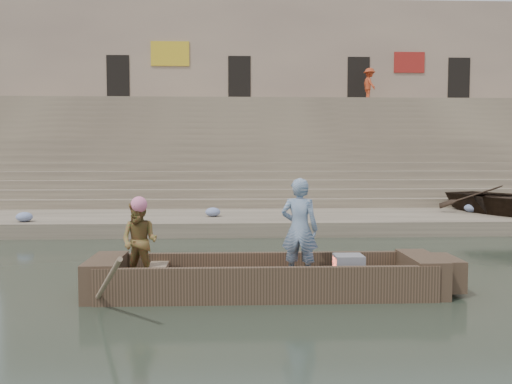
{
  "coord_description": "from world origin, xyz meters",
  "views": [
    {
      "loc": [
        -2.45,
        -8.64,
        2.26
      ],
      "look_at": [
        -1.91,
        3.65,
        1.4
      ],
      "focal_mm": 38.9,
      "sensor_mm": 36.0,
      "label": 1
    }
  ],
  "objects": [
    {
      "name": "beached_rowboat",
      "position": [
        6.08,
        7.81,
        0.85
      ],
      "size": [
        4.56,
        5.24,
        0.91
      ],
      "primitive_type": "imported",
      "rotation": [
        0.0,
        0.0,
        0.39
      ],
      "color": "#2D2116",
      "rests_on": "lower_landing"
    },
    {
      "name": "standing_man",
      "position": [
        -1.36,
        0.17,
        1.04
      ],
      "size": [
        0.69,
        0.55,
        1.65
      ],
      "primitive_type": "imported",
      "rotation": [
        0.0,
        0.0,
        2.85
      ],
      "color": "navy",
      "rests_on": "main_rowboat"
    },
    {
      "name": "mid_landing",
      "position": [
        0.0,
        15.5,
        1.4
      ],
      "size": [
        32.0,
        3.0,
        2.8
      ],
      "primitive_type": "cube",
      "color": "gray",
      "rests_on": "ground"
    },
    {
      "name": "main_rowboat",
      "position": [
        -1.91,
        0.15,
        0.11
      ],
      "size": [
        5.0,
        1.3,
        0.22
      ],
      "primitive_type": "cube",
      "color": "brown",
      "rests_on": "ground"
    },
    {
      "name": "television",
      "position": [
        -0.58,
        0.15,
        0.42
      ],
      "size": [
        0.46,
        0.42,
        0.4
      ],
      "color": "gray",
      "rests_on": "main_rowboat"
    },
    {
      "name": "rowboat_trim",
      "position": [
        -1.71,
        0.14,
        0.31
      ],
      "size": [
        6.04,
        2.63,
        1.96
      ],
      "color": "brown",
      "rests_on": "ground"
    },
    {
      "name": "upper_landing",
      "position": [
        0.0,
        22.5,
        2.6
      ],
      "size": [
        32.0,
        3.0,
        5.2
      ],
      "primitive_type": "cube",
      "color": "gray",
      "rests_on": "ground"
    },
    {
      "name": "rowing_man",
      "position": [
        -3.91,
        0.13,
        0.87
      ],
      "size": [
        0.75,
        0.67,
        1.29
      ],
      "primitive_type": "imported",
      "rotation": [
        0.0,
        0.0,
        -0.34
      ],
      "color": "#2C822B",
      "rests_on": "main_rowboat"
    },
    {
      "name": "cloth_bundles",
      "position": [
        0.88,
        7.63,
        0.53
      ],
      "size": [
        18.06,
        2.33,
        0.26
      ],
      "color": "#3F5999",
      "rests_on": "lower_landing"
    },
    {
      "name": "ghat_steps",
      "position": [
        0.0,
        17.19,
        1.8
      ],
      "size": [
        32.0,
        11.0,
        5.2
      ],
      "color": "gray",
      "rests_on": "ground"
    },
    {
      "name": "building_wall",
      "position": [
        0.0,
        26.5,
        5.6
      ],
      "size": [
        32.0,
        5.07,
        11.2
      ],
      "color": "tan",
      "rests_on": "ground"
    },
    {
      "name": "ground",
      "position": [
        0.0,
        0.0,
        0.0
      ],
      "size": [
        120.0,
        120.0,
        0.0
      ],
      "primitive_type": "plane",
      "color": "#263024",
      "rests_on": "ground"
    },
    {
      "name": "pedestrian",
      "position": [
        5.3,
        22.56,
        6.12
      ],
      "size": [
        0.87,
        1.29,
        1.85
      ],
      "primitive_type": "imported",
      "rotation": [
        0.0,
        0.0,
        1.73
      ],
      "color": "#B03E1D",
      "rests_on": "upper_landing"
    },
    {
      "name": "lower_landing",
      "position": [
        0.0,
        8.0,
        0.2
      ],
      "size": [
        32.0,
        4.0,
        0.4
      ],
      "primitive_type": "cube",
      "color": "gray",
      "rests_on": "ground"
    }
  ]
}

